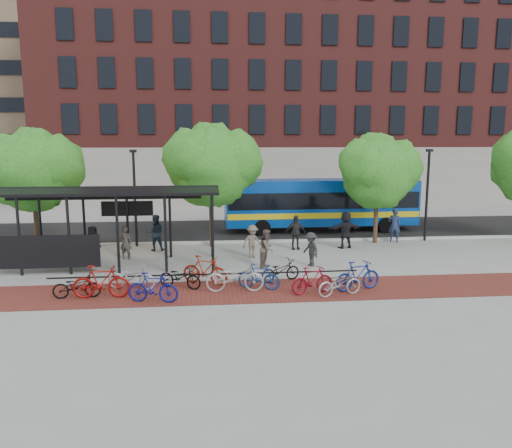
{
  "coord_description": "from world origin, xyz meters",
  "views": [
    {
      "loc": [
        -3.2,
        -23.0,
        5.6
      ],
      "look_at": [
        -0.88,
        0.67,
        1.6
      ],
      "focal_mm": 35.0,
      "sensor_mm": 36.0,
      "label": 1
    }
  ],
  "objects": [
    {
      "name": "asphalt_street",
      "position": [
        0.0,
        8.0,
        0.01
      ],
      "size": [
        160.0,
        8.0,
        0.01
      ],
      "primitive_type": "cube",
      "color": "black",
      "rests_on": "ground"
    },
    {
      "name": "curb",
      "position": [
        0.0,
        4.0,
        0.06
      ],
      "size": [
        160.0,
        0.25,
        0.12
      ],
      "primitive_type": "cube",
      "color": "#B7B7B2",
      "rests_on": "ground"
    },
    {
      "name": "pedestrian_4",
      "position": [
        1.31,
        2.04,
        0.9
      ],
      "size": [
        1.08,
        0.52,
        1.79
      ],
      "primitive_type": "imported",
      "rotation": [
        0.0,
        0.0,
        6.37
      ],
      "color": "#272727",
      "rests_on": "ground"
    },
    {
      "name": "pedestrian_8",
      "position": [
        -0.6,
        -1.5,
        0.86
      ],
      "size": [
        0.98,
        1.05,
        1.72
      ],
      "primitive_type": "imported",
      "rotation": [
        0.0,
        0.0,
        1.06
      ],
      "color": "brown",
      "rests_on": "ground"
    },
    {
      "name": "pedestrian_0",
      "position": [
        -8.66,
        0.88,
        0.8
      ],
      "size": [
        0.9,
        0.92,
        1.6
      ],
      "primitive_type": "imported",
      "rotation": [
        0.0,
        0.0,
        0.86
      ],
      "color": "black",
      "rests_on": "ground"
    },
    {
      "name": "pedestrian_3",
      "position": [
        -1.09,
        0.34,
        0.8
      ],
      "size": [
        1.18,
        0.94,
        1.6
      ],
      "primitive_type": "imported",
      "rotation": [
        0.0,
        0.0,
        0.39
      ],
      "color": "brown",
      "rests_on": "ground"
    },
    {
      "name": "ground",
      "position": [
        0.0,
        0.0,
        0.0
      ],
      "size": [
        160.0,
        160.0,
        0.0
      ],
      "primitive_type": "plane",
      "color": "#9E9E99",
      "rests_on": "ground"
    },
    {
      "name": "bus_shelter",
      "position": [
        -8.13,
        -0.48,
        3.0
      ],
      "size": [
        10.6,
        3.07,
        3.6
      ],
      "color": "black",
      "rests_on": "ground"
    },
    {
      "name": "bike_3",
      "position": [
        -5.13,
        -5.99,
        0.54
      ],
      "size": [
        1.86,
        0.87,
        1.08
      ],
      "primitive_type": "imported",
      "rotation": [
        0.0,
        0.0,
        1.36
      ],
      "color": "navy",
      "rests_on": "ground"
    },
    {
      "name": "building_tower",
      "position": [
        -16.0,
        40.0,
        15.0
      ],
      "size": [
        22.0,
        22.0,
        30.0
      ],
      "primitive_type": "cube",
      "color": "#7A664C",
      "rests_on": "ground"
    },
    {
      "name": "bike_2",
      "position": [
        -6.11,
        -4.34,
        0.49
      ],
      "size": [
        1.95,
        1.05,
        0.97
      ],
      "primitive_type": "imported",
      "rotation": [
        0.0,
        0.0,
        1.34
      ],
      "color": "#AFAFB2",
      "rests_on": "ground"
    },
    {
      "name": "bike_1",
      "position": [
        -7.03,
        -5.33,
        0.61
      ],
      "size": [
        2.04,
        0.59,
        1.22
      ],
      "primitive_type": "imported",
      "rotation": [
        0.0,
        0.0,
        1.56
      ],
      "color": "maroon",
      "rests_on": "ground"
    },
    {
      "name": "bus",
      "position": [
        3.81,
        7.29,
        1.84
      ],
      "size": [
        11.91,
        2.98,
        3.21
      ],
      "rotation": [
        0.0,
        0.0,
        0.02
      ],
      "color": "#083D9D",
      "rests_on": "ground"
    },
    {
      "name": "bike_7",
      "position": [
        -1.3,
        -4.77,
        0.49
      ],
      "size": [
        1.7,
        1.04,
        0.99
      ],
      "primitive_type": "imported",
      "rotation": [
        0.0,
        0.0,
        1.19
      ],
      "color": "navy",
      "rests_on": "ground"
    },
    {
      "name": "bike_9",
      "position": [
        0.59,
        -5.53,
        0.51
      ],
      "size": [
        1.77,
        1.0,
        1.03
      ],
      "primitive_type": "imported",
      "rotation": [
        0.0,
        0.0,
        1.89
      ],
      "color": "maroon",
      "rests_on": "ground"
    },
    {
      "name": "bike_4",
      "position": [
        -4.29,
        -4.39,
        0.45
      ],
      "size": [
        1.83,
        1.26,
        0.91
      ],
      "primitive_type": "imported",
      "rotation": [
        0.0,
        0.0,
        1.14
      ],
      "color": "black",
      "rests_on": "ground"
    },
    {
      "name": "bike_10",
      "position": [
        1.54,
        -5.87,
        0.46
      ],
      "size": [
        1.87,
        1.12,
        0.93
      ],
      "primitive_type": "imported",
      "rotation": [
        0.0,
        0.0,
        1.87
      ],
      "color": "#A6A6A9",
      "rests_on": "ground"
    },
    {
      "name": "pedestrian_5",
      "position": [
        3.98,
        2.1,
        0.98
      ],
      "size": [
        1.9,
        0.99,
        1.96
      ],
      "primitive_type": "imported",
      "rotation": [
        0.0,
        0.0,
        3.38
      ],
      "color": "black",
      "rests_on": "ground"
    },
    {
      "name": "pedestrian_9",
      "position": [
        1.38,
        -1.5,
        0.78
      ],
      "size": [
        0.93,
        1.15,
        1.55
      ],
      "primitive_type": "imported",
      "rotation": [
        0.0,
        0.0,
        5.12
      ],
      "color": "#292929",
      "rests_on": "ground"
    },
    {
      "name": "bike_11",
      "position": [
        2.38,
        -5.31,
        0.57
      ],
      "size": [
        1.97,
        1.04,
        1.14
      ],
      "primitive_type": "imported",
      "rotation": [
        0.0,
        0.0,
        1.85
      ],
      "color": "navy",
      "rests_on": "ground"
    },
    {
      "name": "pedestrian_7",
      "position": [
        7.12,
        3.4,
        0.94
      ],
      "size": [
        0.77,
        0.6,
        1.88
      ],
      "primitive_type": "imported",
      "rotation": [
        0.0,
        0.0,
        2.89
      ],
      "color": "#212C4D",
      "rests_on": "ground"
    },
    {
      "name": "bike_5",
      "position": [
        -3.34,
        -3.9,
        0.57
      ],
      "size": [
        1.95,
        1.28,
        1.14
      ],
      "primitive_type": "imported",
      "rotation": [
        0.0,
        0.0,
        1.14
      ],
      "color": "maroon",
      "rests_on": "ground"
    },
    {
      "name": "lamp_post_right",
      "position": [
        9.0,
        3.6,
        2.75
      ],
      "size": [
        0.35,
        0.2,
        5.12
      ],
      "color": "black",
      "rests_on": "ground"
    },
    {
      "name": "tree_c",
      "position": [
        6.09,
        3.35,
        4.05
      ],
      "size": [
        4.66,
        3.8,
        5.92
      ],
      "color": "#382619",
      "rests_on": "ground"
    },
    {
      "name": "brick_strip",
      "position": [
        -2.0,
        -5.0,
        0.0
      ],
      "size": [
        24.0,
        3.0,
        0.01
      ],
      "primitive_type": "cube",
      "color": "maroon",
      "rests_on": "ground"
    },
    {
      "name": "pedestrian_2",
      "position": [
        -5.87,
        2.44,
        0.93
      ],
      "size": [
        0.93,
        0.74,
        1.86
      ],
      "primitive_type": "imported",
      "rotation": [
        0.0,
        0.0,
        3.18
      ],
      "color": "#1A2A3E",
      "rests_on": "ground"
    },
    {
      "name": "tree_a",
      "position": [
        -11.91,
        3.35,
        4.24
      ],
      "size": [
        4.9,
        4.0,
        6.18
      ],
      "color": "#382619",
      "rests_on": "ground"
    },
    {
      "name": "bike_8",
      "position": [
        -0.34,
        -3.8,
        0.45
      ],
      "size": [
        1.81,
        1.17,
        0.9
      ],
      "primitive_type": "imported",
      "rotation": [
        0.0,
        0.0,
        1.94
      ],
      "color": "black",
      "rests_on": "ground"
    },
    {
      "name": "bike_rack_rail",
      "position": [
        -3.3,
        -4.1,
        0.0
      ],
      "size": [
        12.0,
        0.05,
        0.95
      ],
      "primitive_type": "cube",
      "color": "black",
      "rests_on": "ground"
    },
    {
      "name": "building_brick",
      "position": [
        10.0,
        26.0,
        10.0
      ],
      "size": [
        55.0,
        14.0,
        20.0
      ],
      "primitive_type": "cube",
      "color": "maroon",
      "rests_on": "ground"
    },
    {
      "name": "bike_6",
      "position": [
        -2.23,
        -5.02,
        0.57
      ],
      "size": [
        2.19,
        0.82,
        1.14
      ],
      "primitive_type": "imported",
      "rotation": [
        0.0,
        0.0,
        1.54
      ],
      "color": "#A6A6A8",
      "rests_on": "ground"
    },
    {
      "name": "pedestrian_1",
      "position": [
        -7.11,
        0.72,
        0.79
      ],
      "size": [
        0.66,
        0.52,
        1.59
      ],
      "primitive_type": "imported",
      "rotation": [
        0.0,
        0.0,
        2.88
      ],
      "color": "#463E38",
      "rests_on": "ground"
    },
    {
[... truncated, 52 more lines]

